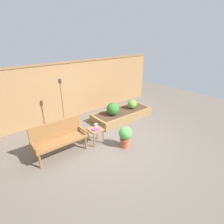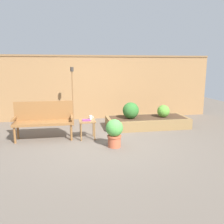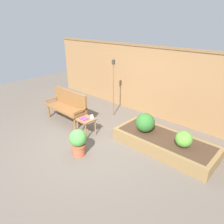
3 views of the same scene
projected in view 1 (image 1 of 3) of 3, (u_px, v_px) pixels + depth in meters
ground_plane at (111, 143)px, 5.65m from camera, size 14.00×14.00×0.00m
fence_back at (68, 90)px, 7.07m from camera, size 8.40×0.14×2.16m
garden_bench at (59, 136)px, 4.99m from camera, size 1.44×0.48×0.94m
side_table at (95, 131)px, 5.53m from camera, size 0.40×0.40×0.48m
cup_on_table at (96, 125)px, 5.62m from camera, size 0.11×0.08×0.09m
book_on_table at (96, 129)px, 5.44m from camera, size 0.20×0.16×0.03m
potted_boxwood at (125, 136)px, 5.36m from camera, size 0.39×0.39×0.64m
raised_planter_bed at (122, 114)px, 7.29m from camera, size 2.40×1.00×0.30m
shrub_near_bench at (113, 109)px, 6.79m from camera, size 0.47×0.47×0.47m
shrub_far_corner at (132, 104)px, 7.40m from camera, size 0.37×0.37×0.37m
tiki_torch at (62, 96)px, 6.01m from camera, size 0.10×0.10×1.77m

